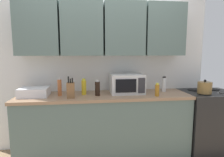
{
  "coord_description": "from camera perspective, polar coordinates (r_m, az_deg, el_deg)",
  "views": [
    {
      "loc": [
        -0.23,
        -2.93,
        1.49
      ],
      "look_at": [
        0.12,
        -0.25,
        1.12
      ],
      "focal_mm": 30.24,
      "sensor_mm": 36.0,
      "label": 1
    }
  ],
  "objects": [
    {
      "name": "bottle_yellow_mustard",
      "position": [
        2.7,
        -8.51,
        -2.59
      ],
      "size": [
        0.07,
        0.07,
        0.23
      ],
      "color": "gold",
      "rests_on": "counter_run"
    },
    {
      "name": "counter_run",
      "position": [
        2.84,
        -2.25,
        -13.7
      ],
      "size": [
        2.43,
        0.63,
        0.9
      ],
      "color": "slate",
      "rests_on": "ground_plane"
    },
    {
      "name": "wall_back_with_cabinets",
      "position": [
        2.87,
        -2.78,
        9.51
      ],
      "size": [
        3.3,
        0.38,
        2.6
      ],
      "color": "white",
      "rests_on": "ground_plane"
    },
    {
      "name": "dish_rack",
      "position": [
        2.78,
        -22.44,
        -3.79
      ],
      "size": [
        0.38,
        0.3,
        0.12
      ],
      "primitive_type": "cube",
      "color": "silver",
      "rests_on": "counter_run"
    },
    {
      "name": "bottle_soy_dark",
      "position": [
        2.62,
        -4.41,
        -3.0
      ],
      "size": [
        0.07,
        0.07,
        0.21
      ],
      "color": "black",
      "rests_on": "counter_run"
    },
    {
      "name": "bottle_amber_vinegar",
      "position": [
        2.65,
        13.49,
        -3.43
      ],
      "size": [
        0.06,
        0.06,
        0.18
      ],
      "color": "#AD701E",
      "rests_on": "counter_run"
    },
    {
      "name": "knife_block",
      "position": [
        2.54,
        -12.37,
        -3.4
      ],
      "size": [
        0.11,
        0.12,
        0.29
      ],
      "color": "brown",
      "rests_on": "counter_run"
    },
    {
      "name": "microwave",
      "position": [
        2.77,
        4.47,
        -1.55
      ],
      "size": [
        0.48,
        0.37,
        0.28
      ],
      "color": "silver",
      "rests_on": "counter_run"
    },
    {
      "name": "bottle_white_jar",
      "position": [
        2.98,
        15.43,
        -1.69
      ],
      "size": [
        0.06,
        0.06,
        0.23
      ],
      "color": "white",
      "rests_on": "counter_run"
    },
    {
      "name": "bottle_spice_jar",
      "position": [
        2.7,
        -15.57,
        -2.59
      ],
      "size": [
        0.05,
        0.05,
        0.25
      ],
      "color": "#BC6638",
      "rests_on": "counter_run"
    },
    {
      "name": "stove_range",
      "position": [
        3.35,
        26.78,
        -11.13
      ],
      "size": [
        0.76,
        0.64,
        0.91
      ],
      "color": "black",
      "rests_on": "ground_plane"
    },
    {
      "name": "kettle",
      "position": [
        3.01,
        26.21,
        -2.48
      ],
      "size": [
        0.19,
        0.19,
        0.2
      ],
      "color": "olive",
      "rests_on": "stove_range"
    }
  ]
}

